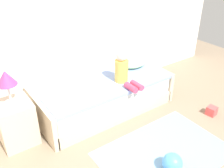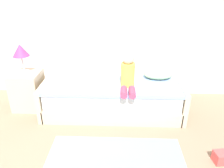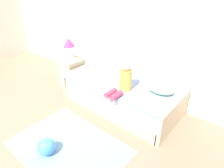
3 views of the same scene
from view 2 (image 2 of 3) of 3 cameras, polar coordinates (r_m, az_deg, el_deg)
The scene contains 7 objects.
wall_rear at distance 3.75m, azimuth -10.22°, elevation 18.51°, with size 7.20×0.10×2.90m, color silver.
bed at distance 3.46m, azimuth 0.16°, elevation -2.74°, with size 2.11×1.00×0.50m.
nightstand at distance 3.72m, azimuth -21.11°, elevation -1.54°, with size 0.44×0.44×0.60m, color beige.
table_lamp at distance 3.50m, azimuth -22.75°, elevation 7.79°, with size 0.24×0.24×0.45m.
child_figure at distance 3.06m, azimuth 4.17°, elevation 2.72°, with size 0.20×0.51×0.50m.
pillow at distance 3.46m, azimuth 11.91°, elevation 2.53°, with size 0.44×0.30×0.13m, color #99CC8C.
toy_block at distance 2.89m, azimuth 26.38°, elevation -16.80°, with size 0.14×0.14×0.14m, color #E54C4C.
Camera 2 is at (0.78, -1.04, 1.89)m, focal length 35.02 mm.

